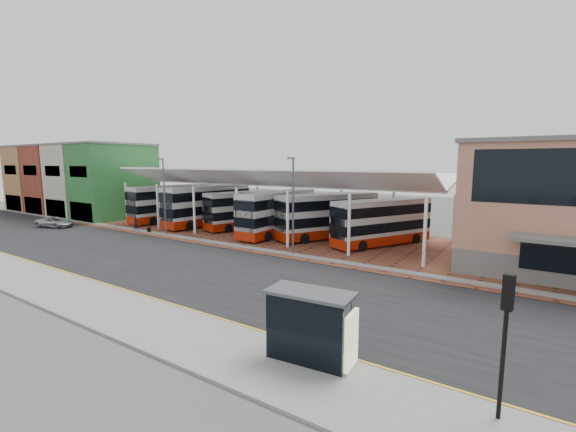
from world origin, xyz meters
name	(u,v)px	position (x,y,z in m)	size (l,w,h in m)	color
ground	(223,269)	(0.00, 0.00, 0.00)	(140.00, 140.00, 0.00)	#4C4D48
road	(213,272)	(0.00, -1.00, 0.01)	(120.00, 14.00, 0.02)	black
forecourt	(330,241)	(2.00, 13.00, 0.03)	(72.00, 16.00, 0.06)	brown
sidewalk	(106,307)	(0.00, -9.00, 0.07)	(120.00, 4.00, 0.14)	slate
north_kerb	(273,252)	(0.00, 6.20, 0.07)	(120.00, 0.80, 0.14)	slate
yellow_line_near	(139,297)	(0.00, -7.00, 0.03)	(120.00, 0.12, 0.01)	yellow
yellow_line_far	(143,295)	(0.00, -6.70, 0.03)	(120.00, 0.12, 0.01)	yellow
canopy	(269,180)	(-6.00, 13.94, 5.80)	(37.00, 11.63, 7.07)	white
shop_green	(115,181)	(-30.00, 10.97, 5.12)	(6.40, 10.20, 10.22)	#2C7133
shop_cream	(89,180)	(-36.50, 10.97, 5.12)	(6.40, 10.20, 10.22)	#B2AE96
shop_brick	(66,179)	(-43.00, 10.97, 5.12)	(6.40, 10.20, 10.22)	maroon
shop_ochre	(46,178)	(-49.50, 10.97, 5.12)	(6.40, 10.20, 10.22)	#9B6C3F
lamp_west	(164,194)	(-14.00, 6.27, 4.36)	(0.16, 0.90, 8.07)	#4D5055
lamp_east	(293,203)	(2.00, 6.27, 4.36)	(0.16, 0.90, 8.07)	#4D5055
bus_0	(172,203)	(-21.19, 13.18, 2.36)	(3.85, 11.47, 4.64)	#BCBCBE
bus_1	(207,206)	(-14.89, 13.33, 2.45)	(3.70, 11.84, 4.80)	#BCBCBE
bus_2	(248,210)	(-9.48, 14.43, 2.18)	(5.49, 10.56, 4.26)	#BCBCBE
bus_3	(278,213)	(-4.24, 13.00, 2.33)	(2.79, 11.08, 4.57)	#BCBCBE
bus_4	(328,216)	(1.08, 14.17, 2.29)	(7.32, 10.78, 4.48)	#BCBCBE
bus_5	(382,222)	(6.76, 14.07, 2.16)	(6.73, 10.22, 4.23)	#BCBCBE
silver_car	(55,222)	(-29.10, 2.35, 0.63)	(2.03, 4.40, 1.22)	#AAADB1
pedestrian	(136,224)	(-18.67, 6.00, 0.84)	(0.57, 0.37, 1.56)	black
suitcase	(149,230)	(-16.49, 6.04, 0.35)	(0.34, 0.24, 0.58)	black
bus_shelter	(314,321)	(12.19, -8.09, 1.83)	(3.51, 1.86, 2.70)	black
traffic_signal_west	(506,324)	(18.30, -7.76, 3.08)	(0.33, 0.28, 4.41)	black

